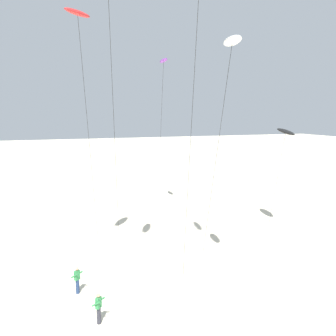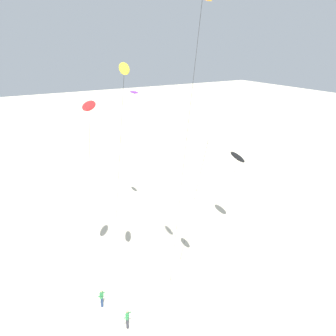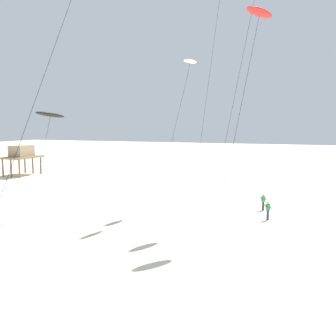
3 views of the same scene
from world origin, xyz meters
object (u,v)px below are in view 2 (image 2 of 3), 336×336
kite_white (208,140)px  kite_red (89,107)px  kite_orange (201,8)px  kite_purple (134,94)px  kite_black (237,157)px  kite_yellow (124,72)px  kite_flyer_middle (102,298)px  kite_flyer_nearest (127,319)px

kite_white → kite_red: kite_red is taller
kite_orange → kite_purple: bearing=166.6°
kite_black → kite_red: bearing=-82.2°
kite_yellow → kite_flyer_middle: 19.18m
kite_yellow → kite_flyer_middle: (-2.04, -1.89, -18.97)m
kite_purple → kite_flyer_middle: 22.68m
kite_black → kite_purple: bearing=-134.9°
kite_purple → kite_black: 13.76m
kite_purple → kite_orange: bearing=-13.4°
kite_orange → kite_red: bearing=-151.1°
kite_yellow → kite_orange: kite_orange is taller
kite_yellow → kite_white: bearing=78.4°
kite_black → kite_flyer_nearest: bearing=-64.3°
kite_yellow → kite_red: bearing=-168.2°
kite_white → kite_black: 14.51m
kite_purple → kite_red: (10.97, -9.33, 1.00)m
kite_purple → kite_black: (8.52, 8.55, -6.60)m
kite_yellow → kite_orange: (3.76, 3.69, 3.99)m
kite_white → kite_red: bearing=-129.4°
kite_red → kite_black: kite_red is taller
kite_orange → kite_flyer_middle: bearing=-136.1°
kite_orange → kite_flyer_middle: kite_orange is taller
kite_white → kite_flyer_middle: (-3.35, -8.27, -13.61)m
kite_white → kite_flyer_nearest: 15.54m
kite_yellow → kite_black: 21.21m
kite_flyer_nearest → kite_red: bearing=178.7°
kite_red → kite_purple: bearing=139.6°
kite_purple → kite_yellow: (15.70, -8.34, 4.04)m
kite_red → kite_black: bearing=97.8°
kite_purple → kite_flyer_middle: kite_purple is taller
kite_red → kite_black: (-2.45, 17.88, -7.60)m
kite_black → kite_flyer_nearest: size_ratio=5.79×
kite_flyer_nearest → kite_purple: bearing=151.1°
kite_yellow → kite_black: size_ratio=2.13×
kite_black → kite_orange: size_ratio=0.39×
kite_black → kite_flyer_nearest: 21.67m
kite_white → kite_flyer_nearest: (0.18, -7.51, -13.61)m
kite_white → kite_flyer_middle: 16.27m
kite_red → kite_flyer_nearest: size_ratio=10.41×
kite_white → kite_purple: bearing=173.4°
kite_white → kite_flyer_nearest: kite_white is taller
kite_black → kite_flyer_middle: 21.18m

